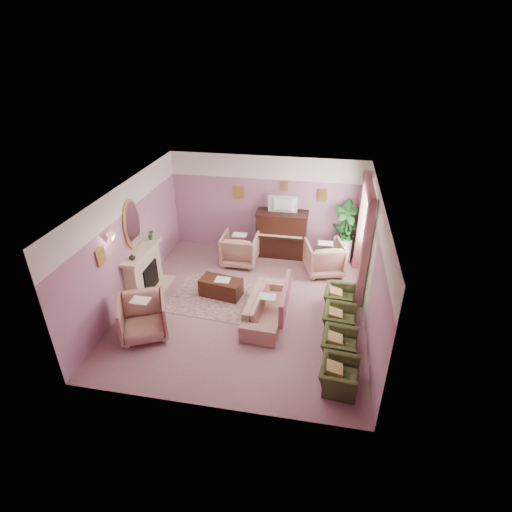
% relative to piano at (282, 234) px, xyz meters
% --- Properties ---
extents(floor, '(5.50, 6.00, 0.01)m').
position_rel_piano_xyz_m(floor, '(-0.50, -2.68, -0.65)').
color(floor, '#8E6168').
rests_on(floor, ground).
extents(ceiling, '(5.50, 6.00, 0.01)m').
position_rel_piano_xyz_m(ceiling, '(-0.50, -2.68, 2.15)').
color(ceiling, beige).
rests_on(ceiling, wall_back).
extents(wall_back, '(5.50, 0.02, 2.80)m').
position_rel_piano_xyz_m(wall_back, '(-0.50, 0.32, 0.75)').
color(wall_back, slate).
rests_on(wall_back, floor).
extents(wall_front, '(5.50, 0.02, 2.80)m').
position_rel_piano_xyz_m(wall_front, '(-0.50, -5.68, 0.75)').
color(wall_front, slate).
rests_on(wall_front, floor).
extents(wall_left, '(0.02, 6.00, 2.80)m').
position_rel_piano_xyz_m(wall_left, '(-3.25, -2.68, 0.75)').
color(wall_left, slate).
rests_on(wall_left, floor).
extents(wall_right, '(0.02, 6.00, 2.80)m').
position_rel_piano_xyz_m(wall_right, '(2.25, -2.68, 0.75)').
color(wall_right, slate).
rests_on(wall_right, floor).
extents(picture_rail_band, '(5.50, 0.01, 0.65)m').
position_rel_piano_xyz_m(picture_rail_band, '(-0.50, 0.31, 1.82)').
color(picture_rail_band, white).
rests_on(picture_rail_band, wall_back).
extents(stripe_panel, '(0.01, 3.00, 2.15)m').
position_rel_piano_xyz_m(stripe_panel, '(2.23, -1.38, 0.42)').
color(stripe_panel, '#AEB697').
rests_on(stripe_panel, wall_right).
extents(fireplace_surround, '(0.30, 1.40, 1.10)m').
position_rel_piano_xyz_m(fireplace_surround, '(-3.09, -2.48, -0.10)').
color(fireplace_surround, beige).
rests_on(fireplace_surround, floor).
extents(fireplace_inset, '(0.18, 0.72, 0.68)m').
position_rel_piano_xyz_m(fireplace_inset, '(-2.99, -2.48, -0.25)').
color(fireplace_inset, black).
rests_on(fireplace_inset, floor).
extents(fire_ember, '(0.06, 0.54, 0.10)m').
position_rel_piano_xyz_m(fire_ember, '(-2.95, -2.48, -0.43)').
color(fire_ember, '#FF5716').
rests_on(fire_ember, floor).
extents(mantel_shelf, '(0.40, 1.55, 0.07)m').
position_rel_piano_xyz_m(mantel_shelf, '(-3.06, -2.48, 0.47)').
color(mantel_shelf, beige).
rests_on(mantel_shelf, fireplace_surround).
extents(hearth, '(0.55, 1.50, 0.02)m').
position_rel_piano_xyz_m(hearth, '(-2.89, -2.48, -0.64)').
color(hearth, beige).
rests_on(hearth, floor).
extents(mirror_frame, '(0.04, 0.72, 1.20)m').
position_rel_piano_xyz_m(mirror_frame, '(-3.20, -2.48, 1.15)').
color(mirror_frame, '#E1B255').
rests_on(mirror_frame, wall_left).
extents(mirror_glass, '(0.01, 0.60, 1.06)m').
position_rel_piano_xyz_m(mirror_glass, '(-3.17, -2.48, 1.15)').
color(mirror_glass, white).
rests_on(mirror_glass, wall_left).
extents(sconce_shade, '(0.20, 0.20, 0.16)m').
position_rel_piano_xyz_m(sconce_shade, '(-3.12, -3.53, 1.33)').
color(sconce_shade, tan).
rests_on(sconce_shade, wall_left).
extents(piano, '(1.40, 0.60, 1.30)m').
position_rel_piano_xyz_m(piano, '(0.00, 0.00, 0.00)').
color(piano, black).
rests_on(piano, floor).
extents(piano_keyshelf, '(1.30, 0.12, 0.06)m').
position_rel_piano_xyz_m(piano_keyshelf, '(-0.00, -0.35, 0.07)').
color(piano_keyshelf, black).
rests_on(piano_keyshelf, piano).
extents(piano_keys, '(1.20, 0.08, 0.02)m').
position_rel_piano_xyz_m(piano_keys, '(0.00, -0.35, 0.11)').
color(piano_keys, beige).
rests_on(piano_keys, piano).
extents(piano_top, '(1.45, 0.65, 0.04)m').
position_rel_piano_xyz_m(piano_top, '(0.00, 0.00, 0.66)').
color(piano_top, black).
rests_on(piano_top, piano).
extents(television, '(0.80, 0.12, 0.48)m').
position_rel_piano_xyz_m(television, '(0.00, -0.05, 0.95)').
color(television, black).
rests_on(television, piano).
extents(print_back_left, '(0.30, 0.03, 0.38)m').
position_rel_piano_xyz_m(print_back_left, '(-1.30, 0.28, 1.07)').
color(print_back_left, '#E1B255').
rests_on(print_back_left, wall_back).
extents(print_back_right, '(0.26, 0.03, 0.34)m').
position_rel_piano_xyz_m(print_back_right, '(1.05, 0.28, 1.13)').
color(print_back_right, '#E1B255').
rests_on(print_back_right, wall_back).
extents(print_back_mid, '(0.22, 0.03, 0.26)m').
position_rel_piano_xyz_m(print_back_mid, '(0.00, 0.28, 1.35)').
color(print_back_mid, '#E1B255').
rests_on(print_back_mid, wall_back).
extents(print_left_wall, '(0.03, 0.28, 0.36)m').
position_rel_piano_xyz_m(print_left_wall, '(-3.21, -3.88, 1.07)').
color(print_left_wall, '#E1B255').
rests_on(print_left_wall, wall_left).
extents(window_blind, '(0.03, 1.40, 1.80)m').
position_rel_piano_xyz_m(window_blind, '(2.20, -1.13, 1.05)').
color(window_blind, beige).
rests_on(window_blind, wall_right).
extents(curtain_left, '(0.16, 0.34, 2.60)m').
position_rel_piano_xyz_m(curtain_left, '(2.12, -2.05, 0.65)').
color(curtain_left, '#99505D').
rests_on(curtain_left, floor).
extents(curtain_right, '(0.16, 0.34, 2.60)m').
position_rel_piano_xyz_m(curtain_right, '(2.12, -0.21, 0.65)').
color(curtain_right, '#99505D').
rests_on(curtain_right, floor).
extents(pelmet, '(0.16, 2.20, 0.16)m').
position_rel_piano_xyz_m(pelmet, '(2.12, -1.13, 1.91)').
color(pelmet, '#99505D').
rests_on(pelmet, wall_right).
extents(mantel_plant, '(0.16, 0.16, 0.28)m').
position_rel_piano_xyz_m(mantel_plant, '(-3.05, -1.93, 0.64)').
color(mantel_plant, '#16511A').
rests_on(mantel_plant, mantel_shelf).
extents(mantel_vase, '(0.16, 0.16, 0.16)m').
position_rel_piano_xyz_m(mantel_vase, '(-3.05, -2.98, 0.58)').
color(mantel_vase, white).
rests_on(mantel_vase, mantel_shelf).
extents(area_rug, '(2.64, 1.99, 0.01)m').
position_rel_piano_xyz_m(area_rug, '(-1.10, -2.47, -0.64)').
color(area_rug, gray).
rests_on(area_rug, floor).
extents(coffee_table, '(1.07, 0.66, 0.45)m').
position_rel_piano_xyz_m(coffee_table, '(-1.18, -2.36, -0.43)').
color(coffee_table, '#33170D').
rests_on(coffee_table, floor).
extents(table_paper, '(0.35, 0.28, 0.01)m').
position_rel_piano_xyz_m(table_paper, '(-1.13, -2.36, -0.20)').
color(table_paper, silver).
rests_on(table_paper, coffee_table).
extents(sofa, '(0.67, 2.00, 0.81)m').
position_rel_piano_xyz_m(sofa, '(0.06, -3.03, -0.25)').
color(sofa, tan).
rests_on(sofa, floor).
extents(sofa_throw, '(0.10, 1.51, 0.55)m').
position_rel_piano_xyz_m(sofa_throw, '(0.46, -3.03, -0.05)').
color(sofa_throw, '#99505D').
rests_on(sofa_throw, sofa).
extents(floral_armchair_left, '(0.95, 0.95, 0.99)m').
position_rel_piano_xyz_m(floral_armchair_left, '(-1.07, -0.70, -0.16)').
color(floral_armchair_left, tan).
rests_on(floral_armchair_left, floor).
extents(floral_armchair_right, '(0.95, 0.95, 0.99)m').
position_rel_piano_xyz_m(floral_armchair_right, '(1.25, -0.79, -0.16)').
color(floral_armchair_right, tan).
rests_on(floral_armchair_right, floor).
extents(floral_armchair_front, '(0.95, 0.95, 0.99)m').
position_rel_piano_xyz_m(floral_armchair_front, '(-2.40, -4.08, -0.16)').
color(floral_armchair_front, tan).
rests_on(floral_armchair_front, floor).
extents(olive_chair_a, '(0.55, 0.78, 0.67)m').
position_rel_piano_xyz_m(olive_chair_a, '(1.66, -4.81, -0.31)').
color(olive_chair_a, '#37401E').
rests_on(olive_chair_a, floor).
extents(olive_chair_b, '(0.55, 0.78, 0.67)m').
position_rel_piano_xyz_m(olive_chair_b, '(1.66, -3.99, -0.31)').
color(olive_chair_b, '#37401E').
rests_on(olive_chair_b, floor).
extents(olive_chair_c, '(0.55, 0.78, 0.67)m').
position_rel_piano_xyz_m(olive_chair_c, '(1.66, -3.17, -0.31)').
color(olive_chair_c, '#37401E').
rests_on(olive_chair_c, floor).
extents(olive_chair_d, '(0.55, 0.78, 0.67)m').
position_rel_piano_xyz_m(olive_chair_d, '(1.66, -2.35, -0.31)').
color(olive_chair_d, '#37401E').
rests_on(olive_chair_d, floor).
extents(side_table, '(0.52, 0.52, 0.70)m').
position_rel_piano_xyz_m(side_table, '(1.72, -0.04, -0.30)').
color(side_table, silver).
rests_on(side_table, floor).
extents(side_plant_big, '(0.30, 0.30, 0.34)m').
position_rel_piano_xyz_m(side_plant_big, '(1.72, -0.04, 0.22)').
color(side_plant_big, '#16511A').
rests_on(side_plant_big, side_table).
extents(side_plant_small, '(0.16, 0.16, 0.28)m').
position_rel_piano_xyz_m(side_plant_small, '(1.84, -0.14, 0.19)').
color(side_plant_small, '#16511A').
rests_on(side_plant_small, side_table).
extents(palm_pot, '(0.34, 0.34, 0.34)m').
position_rel_piano_xyz_m(palm_pot, '(1.76, -0.02, -0.48)').
color(palm_pot, brown).
rests_on(palm_pot, floor).
extents(palm_plant, '(0.76, 0.76, 1.44)m').
position_rel_piano_xyz_m(palm_plant, '(1.76, -0.02, 0.41)').
color(palm_plant, '#16511A').
rests_on(palm_plant, palm_pot).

